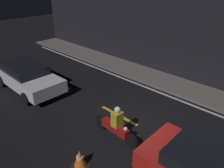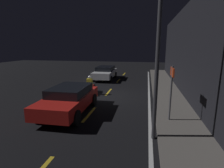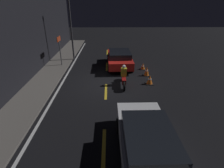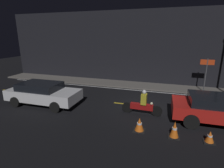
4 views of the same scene
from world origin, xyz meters
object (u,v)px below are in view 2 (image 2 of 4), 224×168
Objects in this scene: traffic_cone_mid at (55,94)px; traffic_cone_near at (67,89)px; motorcycle at (90,87)px; traffic_cone_far at (44,102)px; street_lamp at (158,49)px; shop_sign at (172,83)px; sedan_white at (105,72)px; taxi_red at (69,99)px.

traffic_cone_near is at bearing 176.99° from traffic_cone_mid.
traffic_cone_near is (0.14, -1.73, -0.25)m from motorcycle.
street_lamp is (2.50, 5.97, 3.00)m from traffic_cone_far.
traffic_cone_near is 7.73m from shop_sign.
traffic_cone_near is at bearing 179.17° from traffic_cone_far.
sedan_white is at bearing -151.52° from shop_sign.
street_lamp reaches higher than sedan_white.
shop_sign reaches higher than motorcycle.
traffic_cone_mid reaches higher than traffic_cone_near.
traffic_cone_far is 7.13m from street_lamp.
taxi_red is 5.14m from street_lamp.
sedan_white reaches higher than traffic_cone_mid.
sedan_white is 2.06× the size of motorcycle.
traffic_cone_far is at bearing -30.02° from motorcycle.
traffic_cone_near is at bearing -13.59° from sedan_white.
sedan_white is 0.76× the size of street_lamp.
street_lamp is at bearing 21.16° from sedan_white.
traffic_cone_far is (2.90, -1.77, -0.31)m from motorcycle.
traffic_cone_mid is at bearing -137.58° from taxi_red.
taxi_red is 6.19× the size of traffic_cone_mid.
sedan_white is 9.04× the size of traffic_cone_far.
traffic_cone_far is (-0.68, -1.85, -0.51)m from taxi_red.
traffic_cone_mid reaches higher than traffic_cone_far.
traffic_cone_far is at bearing -0.83° from traffic_cone_near.
motorcycle is at bearing 148.62° from traffic_cone_far.
street_lamp is (5.40, 4.20, 2.69)m from motorcycle.
motorcycle is 3.41m from traffic_cone_far.
taxi_red is at bearing 27.83° from traffic_cone_near.
taxi_red is 2.03× the size of motorcycle.
traffic_cone_far is 0.08× the size of street_lamp.
street_lamp reaches higher than motorcycle.
motorcycle is 6.33m from shop_sign.
taxi_red is at bearing -113.93° from street_lamp.
traffic_cone_far is at bearing -97.47° from shop_sign.
street_lamp is at bearing 65.00° from taxi_red.
sedan_white is at bearing -175.43° from motorcycle.
traffic_cone_near is 0.88× the size of traffic_cone_mid.
traffic_cone_mid is (1.58, -1.80, -0.21)m from motorcycle.
taxi_red is at bearing -92.37° from shop_sign.
street_lamp is (1.82, 4.11, 2.49)m from taxi_red.
traffic_cone_mid is at bearing -3.01° from traffic_cone_near.
street_lamp reaches higher than shop_sign.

